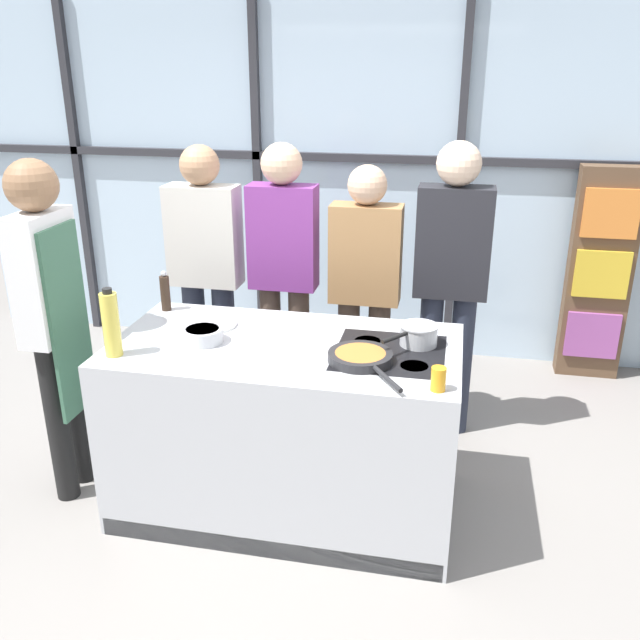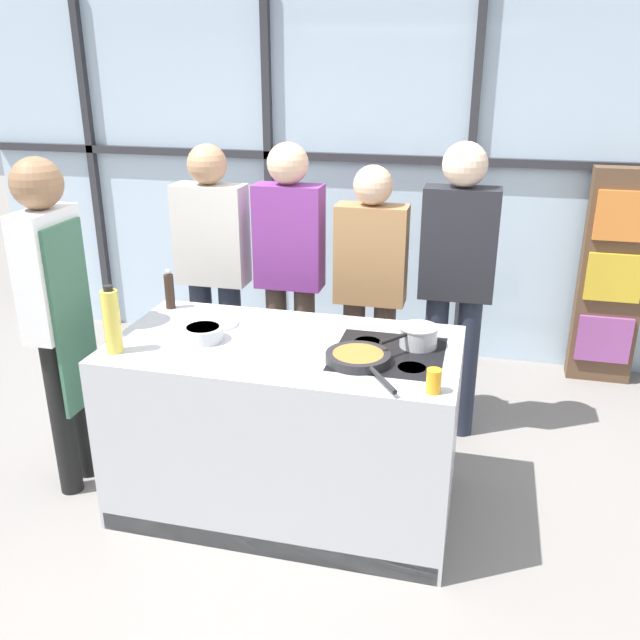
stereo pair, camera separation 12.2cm
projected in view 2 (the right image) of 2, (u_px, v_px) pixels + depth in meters
The scene contains 16 objects.
ground_plane at pixel (288, 501), 3.66m from camera, with size 18.00×18.00×0.00m, color gray.
back_window_wall at pixel (367, 175), 5.15m from camera, with size 6.40×0.10×2.80m.
bookshelf at pixel (612, 278), 4.80m from camera, with size 0.44×0.19×1.56m.
demo_island at pixel (286, 426), 3.49m from camera, with size 1.71×0.90×0.93m.
chef at pixel (56, 304), 3.45m from camera, with size 0.25×0.37×1.81m.
spectator_far_left at pixel (213, 264), 4.35m from camera, with size 0.45×0.25×1.76m.
spectator_center_left at pixel (290, 265), 4.22m from camera, with size 0.42×0.25×1.78m.
spectator_center_right at pixel (370, 284), 4.14m from camera, with size 0.43×0.23×1.67m.
spectator_far_right at pixel (457, 274), 3.99m from camera, with size 0.43×0.25×1.81m.
frying_pan at pixel (359, 358), 3.11m from camera, with size 0.38×0.48×0.04m.
saucepan at pixel (418, 336), 3.28m from camera, with size 0.26×0.30×0.10m.
white_plate at pixel (216, 323), 3.56m from camera, with size 0.24×0.24×0.01m, color white.
mixing_bowl at pixel (203, 333), 3.35m from camera, with size 0.20×0.20×0.07m.
oil_bottle at pixel (112, 321), 3.18m from camera, with size 0.08×0.08×0.33m.
pepper_grinder at pixel (169, 290), 3.76m from camera, with size 0.05×0.05×0.23m.
juice_glass_near at pixel (434, 381), 2.82m from camera, with size 0.06×0.06×0.10m, color orange.
Camera 2 is at (0.91, -2.93, 2.24)m, focal length 38.00 mm.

